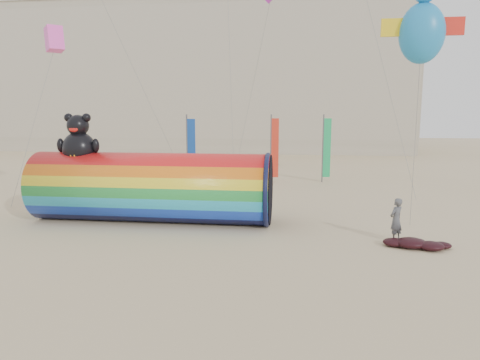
# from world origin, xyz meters

# --- Properties ---
(ground) EXTENTS (160.00, 160.00, 0.00)m
(ground) POSITION_xyz_m (0.00, 0.00, 0.00)
(ground) COLOR #CCB58C
(ground) RESTS_ON ground
(hotel_building) EXTENTS (60.40, 15.40, 20.60)m
(hotel_building) POSITION_xyz_m (-12.00, 45.95, 10.31)
(hotel_building) COLOR #B7AD99
(hotel_building) RESTS_ON ground
(windsock_assembly) EXTENTS (11.63, 3.54, 5.36)m
(windsock_assembly) POSITION_xyz_m (-4.09, 3.16, 1.78)
(windsock_assembly) COLOR red
(windsock_assembly) RESTS_ON ground
(kite_handler) EXTENTS (0.78, 0.77, 1.82)m
(kite_handler) POSITION_xyz_m (7.08, 1.18, 0.91)
(kite_handler) COLOR #4D4F54
(kite_handler) RESTS_ON ground
(fabric_bundle) EXTENTS (2.62, 1.35, 0.41)m
(fabric_bundle) POSITION_xyz_m (7.69, 0.34, 0.17)
(fabric_bundle) COLOR #350910
(fabric_bundle) RESTS_ON ground
(festival_banners) EXTENTS (10.22, 4.38, 5.20)m
(festival_banners) POSITION_xyz_m (0.69, 14.90, 2.64)
(festival_banners) COLOR #59595E
(festival_banners) RESTS_ON ground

